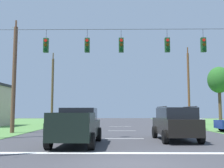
# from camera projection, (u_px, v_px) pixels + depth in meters

# --- Properties ---
(ground_plane) EXTENTS (120.00, 120.00, 0.00)m
(ground_plane) POSITION_uv_depth(u_px,v_px,m) (133.00, 165.00, 8.83)
(ground_plane) COLOR #3D3D42
(stop_bar_stripe) EXTENTS (14.70, 0.45, 0.01)m
(stop_bar_stripe) POSITION_uv_depth(u_px,v_px,m) (129.00, 153.00, 11.26)
(stop_bar_stripe) COLOR white
(stop_bar_stripe) RESTS_ON ground
(lane_dash_0) EXTENTS (2.50, 0.15, 0.01)m
(lane_dash_0) POSITION_uv_depth(u_px,v_px,m) (124.00, 139.00, 17.23)
(lane_dash_0) COLOR white
(lane_dash_0) RESTS_ON ground
(lane_dash_1) EXTENTS (2.50, 0.15, 0.01)m
(lane_dash_1) POSITION_uv_depth(u_px,v_px,m) (122.00, 131.00, 24.15)
(lane_dash_1) COLOR white
(lane_dash_1) RESTS_ON ground
(lane_dash_2) EXTENTS (2.50, 0.15, 0.01)m
(lane_dash_2) POSITION_uv_depth(u_px,v_px,m) (120.00, 126.00, 31.07)
(lane_dash_2) COLOR white
(lane_dash_2) RESTS_ON ground
(overhead_signal_span) EXTENTS (17.70, 0.31, 7.74)m
(overhead_signal_span) POSITION_uv_depth(u_px,v_px,m) (125.00, 71.00, 17.32)
(overhead_signal_span) COLOR brown
(overhead_signal_span) RESTS_ON ground
(pickup_truck) EXTENTS (2.40, 5.45, 1.95)m
(pickup_truck) POSITION_uv_depth(u_px,v_px,m) (77.00, 126.00, 14.20)
(pickup_truck) COLOR black
(pickup_truck) RESTS_ON ground
(suv_black) EXTENTS (2.32, 4.85, 2.05)m
(suv_black) POSITION_uv_depth(u_px,v_px,m) (175.00, 123.00, 16.11)
(suv_black) COLOR black
(suv_black) RESTS_ON ground
(distant_car_crossing_white) EXTENTS (4.40, 2.23, 1.52)m
(distant_car_crossing_white) POSITION_uv_depth(u_px,v_px,m) (180.00, 121.00, 26.52)
(distant_car_crossing_white) COLOR silver
(distant_car_crossing_white) RESTS_ON ground
(utility_pole_far_right) EXTENTS (0.28, 1.98, 10.07)m
(utility_pole_far_right) POSITION_uv_depth(u_px,v_px,m) (189.00, 87.00, 34.19)
(utility_pole_far_right) COLOR brown
(utility_pole_far_right) RESTS_ON ground
(utility_pole_mid_left) EXTENTS (0.33, 1.67, 9.40)m
(utility_pole_mid_left) POSITION_uv_depth(u_px,v_px,m) (14.00, 77.00, 21.97)
(utility_pole_mid_left) COLOR brown
(utility_pole_mid_left) RESTS_ON ground
(utility_pole_far_left) EXTENTS (0.30, 2.00, 9.33)m
(utility_pole_far_left) POSITION_uv_depth(u_px,v_px,m) (52.00, 89.00, 34.21)
(utility_pole_far_left) COLOR brown
(utility_pole_far_left) RESTS_ON ground
(tree_roadside_right) EXTENTS (2.79, 2.79, 7.29)m
(tree_roadside_right) POSITION_uv_depth(u_px,v_px,m) (219.00, 81.00, 33.12)
(tree_roadside_right) COLOR brown
(tree_roadside_right) RESTS_ON ground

